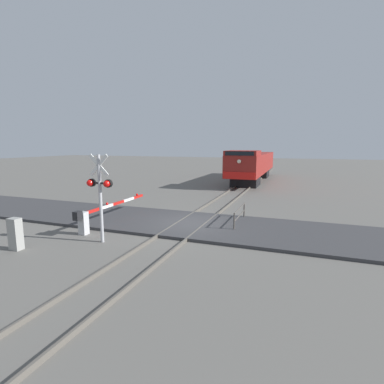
{
  "coord_description": "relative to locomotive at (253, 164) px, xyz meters",
  "views": [
    {
      "loc": [
        5.23,
        -13.98,
        4.19
      ],
      "look_at": [
        -0.8,
        2.31,
        1.38
      ],
      "focal_mm": 27.56,
      "sensor_mm": 36.0,
      "label": 1
    }
  ],
  "objects": [
    {
      "name": "crossing_gate",
      "position": [
        -4.2,
        -22.5,
        -1.19
      ],
      "size": [
        0.36,
        6.01,
        1.19
      ],
      "color": "silver",
      "rests_on": "ground_plane"
    },
    {
      "name": "guard_railing",
      "position": [
        2.36,
        -19.19,
        -1.31
      ],
      "size": [
        0.08,
        2.71,
        0.95
      ],
      "color": "#4C4742",
      "rests_on": "ground_plane"
    },
    {
      "name": "utility_cabinet",
      "position": [
        -5.34,
        -25.92,
        -1.28
      ],
      "size": [
        0.46,
        0.35,
        1.3
      ],
      "primitive_type": "cube",
      "color": "#999993",
      "rests_on": "ground_plane"
    },
    {
      "name": "crossing_signal",
      "position": [
        -2.68,
        -23.97,
        0.41
      ],
      "size": [
        1.18,
        0.33,
        3.81
      ],
      "color": "#ADADB2",
      "rests_on": "ground_plane"
    },
    {
      "name": "ground_plane",
      "position": [
        0.0,
        -20.13,
        -1.93
      ],
      "size": [
        160.0,
        160.0,
        0.0
      ],
      "primitive_type": "plane",
      "color": "#605E59"
    },
    {
      "name": "road_surface",
      "position": [
        0.0,
        -20.13,
        -1.86
      ],
      "size": [
        36.0,
        4.98,
        0.14
      ],
      "primitive_type": "cube",
      "color": "#38383A",
      "rests_on": "ground_plane"
    },
    {
      "name": "rail_track_right",
      "position": [
        0.72,
        -20.13,
        -1.86
      ],
      "size": [
        0.08,
        80.0,
        0.15
      ],
      "primitive_type": "cube",
      "color": "#59544C",
      "rests_on": "ground_plane"
    },
    {
      "name": "rail_track_left",
      "position": [
        -0.72,
        -20.13,
        -1.86
      ],
      "size": [
        0.08,
        80.0,
        0.15
      ],
      "primitive_type": "cube",
      "color": "#59544C",
      "rests_on": "ground_plane"
    },
    {
      "name": "locomotive",
      "position": [
        0.0,
        0.0,
        0.0
      ],
      "size": [
        3.05,
        16.32,
        3.62
      ],
      "color": "black",
      "rests_on": "ground_plane"
    }
  ]
}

